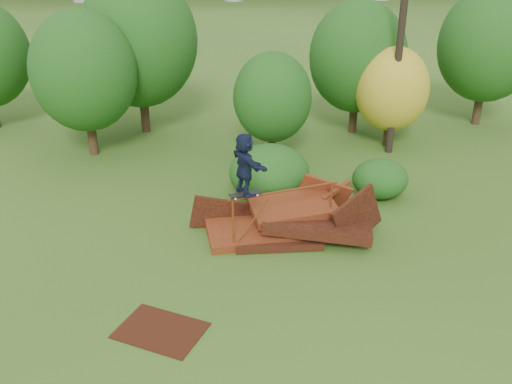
{
  "coord_description": "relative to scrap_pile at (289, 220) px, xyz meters",
  "views": [
    {
      "loc": [
        -1.67,
        -12.31,
        8.33
      ],
      "look_at": [
        -0.8,
        2.0,
        1.6
      ],
      "focal_mm": 40.0,
      "sensor_mm": 36.0,
      "label": 1
    }
  ],
  "objects": [
    {
      "name": "flat_plate",
      "position": [
        -3.43,
        -4.45,
        -0.35
      ],
      "size": [
        2.29,
        2.05,
        0.03
      ],
      "primitive_type": "cube",
      "rotation": [
        0.0,
        0.0,
        -0.46
      ],
      "color": "#36160B",
      "rests_on": "ground"
    },
    {
      "name": "tree_0",
      "position": [
        -7.08,
        6.82,
        2.96
      ],
      "size": [
        4.0,
        4.0,
        5.64
      ],
      "color": "black",
      "rests_on": "ground"
    },
    {
      "name": "tree_5",
      "position": [
        9.75,
        9.63,
        3.22
      ],
      "size": [
        4.33,
        4.33,
        6.09
      ],
      "color": "black",
      "rests_on": "ground"
    },
    {
      "name": "tree_4",
      "position": [
        4.89,
        7.12,
        2.01
      ],
      "size": [
        2.96,
        2.96,
        4.08
      ],
      "color": "black",
      "rests_on": "ground"
    },
    {
      "name": "shrub_left",
      "position": [
        -0.41,
        2.35,
        0.55
      ],
      "size": [
        2.67,
        2.46,
        1.85
      ],
      "primitive_type": "ellipsoid",
      "color": "#134512",
      "rests_on": "ground"
    },
    {
      "name": "skateboard",
      "position": [
        -1.34,
        -0.91,
        1.34
      ],
      "size": [
        0.92,
        0.5,
        0.09
      ],
      "rotation": [
        0.0,
        0.0,
        0.31
      ],
      "color": "black",
      "rests_on": "grind_rail"
    },
    {
      "name": "ground",
      "position": [
        -0.23,
        -2.58,
        -0.37
      ],
      "size": [
        240.0,
        240.0,
        0.0
      ],
      "primitive_type": "plane",
      "color": "#2D5116",
      "rests_on": "ground"
    },
    {
      "name": "scrap_pile",
      "position": [
        0.0,
        0.0,
        0.0
      ],
      "size": [
        5.79,
        2.91,
        1.98
      ],
      "color": "#50200E",
      "rests_on": "ground"
    },
    {
      "name": "skater",
      "position": [
        -1.34,
        -0.91,
        2.22
      ],
      "size": [
        1.17,
        1.66,
        1.72
      ],
      "primitive_type": "imported",
      "rotation": [
        0.0,
        0.0,
        2.03
      ],
      "color": "#141C36",
      "rests_on": "skateboard"
    },
    {
      "name": "shrub_right",
      "position": [
        3.29,
        2.2,
        0.29
      ],
      "size": [
        1.86,
        1.71,
        1.32
      ],
      "primitive_type": "ellipsoid",
      "color": "#134512",
      "rests_on": "ground"
    },
    {
      "name": "tree_1",
      "position": [
        -5.31,
        9.49,
        3.62
      ],
      "size": [
        4.9,
        4.9,
        6.82
      ],
      "color": "black",
      "rests_on": "ground"
    },
    {
      "name": "grind_rail",
      "position": [
        -0.24,
        -0.56,
        0.86
      ],
      "size": [
        3.19,
        1.07,
        1.63
      ],
      "color": "maroon",
      "rests_on": "ground"
    },
    {
      "name": "tree_2",
      "position": [
        -0.02,
        5.87,
        2.1
      ],
      "size": [
        2.96,
        2.96,
        4.18
      ],
      "color": "black",
      "rests_on": "ground"
    },
    {
      "name": "utility_pole",
      "position": [
        4.77,
        6.32,
        4.24
      ],
      "size": [
        1.4,
        0.28,
        9.08
      ],
      "color": "black",
      "rests_on": "ground"
    },
    {
      "name": "tree_3",
      "position": [
        3.82,
        8.84,
        2.94
      ],
      "size": [
        4.08,
        4.08,
        5.67
      ],
      "color": "black",
      "rests_on": "ground"
    }
  ]
}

